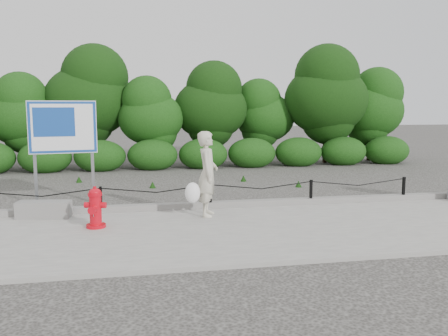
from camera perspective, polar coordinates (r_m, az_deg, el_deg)
ground at (r=11.23m, az=-1.65°, el=-5.24°), size 90.00×90.00×0.00m
sidewalk at (r=9.31m, az=0.38°, el=-7.68°), size 14.00×4.00×0.08m
curb at (r=11.25m, az=-1.69°, el=-4.44°), size 14.00×0.22×0.14m
chain_barrier at (r=11.14m, az=-1.65°, el=-2.95°), size 10.06×0.06×0.60m
treeline at (r=19.91m, az=-4.07°, el=7.79°), size 20.30×3.93×4.95m
fire_hydrant at (r=9.72m, az=-15.22°, el=-4.66°), size 0.47×0.48×0.83m
pedestrian at (r=10.30m, az=-2.11°, el=-0.84°), size 0.81×0.76×1.86m
concrete_block at (r=10.96m, az=-20.85°, el=-4.68°), size 1.17×0.56×0.36m
advertising_sign at (r=12.41m, az=-18.84°, el=4.13°), size 1.62×0.32×2.60m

